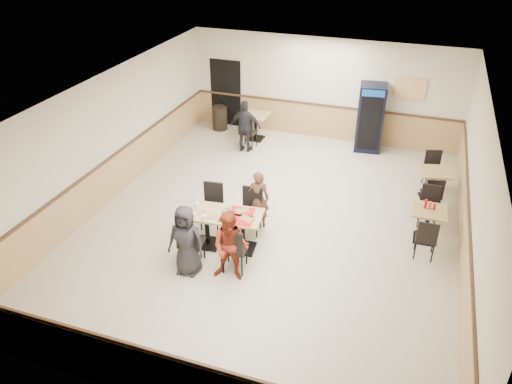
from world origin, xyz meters
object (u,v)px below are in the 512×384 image
at_px(main_table, 225,225).
at_px(trash_bin, 220,118).
at_px(pepsi_cooler, 370,118).
at_px(diner_woman_left, 186,241).
at_px(side_table_far, 432,180).
at_px(back_table, 256,123).
at_px(side_table_near, 428,220).
at_px(diner_woman_right, 231,247).
at_px(diner_man_opposite, 258,199).
at_px(lone_diner, 245,127).

bearing_deg(main_table, trash_bin, 107.19).
relative_size(pepsi_cooler, trash_bin, 2.61).
height_order(main_table, diner_woman_left, diner_woman_left).
height_order(diner_woman_left, side_table_far, diner_woman_left).
height_order(side_table_far, trash_bin, side_table_far).
relative_size(main_table, back_table, 2.03).
relative_size(main_table, side_table_far, 1.87).
bearing_deg(side_table_near, back_table, 143.63).
bearing_deg(diner_woman_left, main_table, 65.51).
xyz_separation_m(diner_woman_right, trash_bin, (-2.99, 6.61, -0.36)).
height_order(main_table, pepsi_cooler, pepsi_cooler).
bearing_deg(diner_man_opposite, side_table_near, 171.97).
bearing_deg(side_table_far, diner_man_opposite, -145.41).
relative_size(main_table, diner_woman_right, 1.10).
distance_m(diner_woman_left, back_table, 6.42).
height_order(lone_diner, back_table, lone_diner).
height_order(diner_woman_right, back_table, diner_woman_right).
relative_size(main_table, pepsi_cooler, 0.83).
xyz_separation_m(main_table, diner_woman_right, (0.48, -0.88, 0.18)).
xyz_separation_m(side_table_near, side_table_far, (0.03, 1.82, 0.01)).
height_order(diner_woman_left, diner_man_opposite, diner_woman_left).
distance_m(lone_diner, pepsi_cooler, 3.54).
bearing_deg(back_table, trash_bin, 165.10).
bearing_deg(side_table_near, diner_woman_left, -148.89).
bearing_deg(side_table_far, diner_woman_right, -128.77).
distance_m(main_table, diner_man_opposite, 1.06).
bearing_deg(diner_man_opposite, back_table, -88.62).
height_order(lone_diner, side_table_far, lone_diner).
xyz_separation_m(diner_man_opposite, side_table_far, (3.56, 2.46, -0.17)).
height_order(pepsi_cooler, trash_bin, pepsi_cooler).
bearing_deg(diner_woman_right, trash_bin, 109.31).
relative_size(main_table, side_table_near, 2.15).
bearing_deg(pepsi_cooler, diner_man_opposite, -116.29).
height_order(diner_woman_right, side_table_near, diner_woman_right).
distance_m(pepsi_cooler, trash_bin, 4.65).
bearing_deg(pepsi_cooler, diner_woman_left, -116.81).
distance_m(side_table_far, pepsi_cooler, 3.02).
xyz_separation_m(main_table, diner_man_opposite, (0.38, 0.98, 0.13)).
xyz_separation_m(side_table_far, pepsi_cooler, (-1.85, 2.34, 0.46)).
bearing_deg(diner_woman_right, back_table, 99.96).
relative_size(diner_woman_right, side_table_near, 1.95).
distance_m(diner_woman_right, lone_diner, 5.63).
xyz_separation_m(diner_woman_left, back_table, (-0.81, 6.36, -0.21)).
height_order(diner_man_opposite, pepsi_cooler, pepsi_cooler).
bearing_deg(diner_man_opposite, diner_woman_right, 74.76).
bearing_deg(pepsi_cooler, main_table, -116.59).
bearing_deg(side_table_far, diner_woman_left, -134.48).
distance_m(diner_man_opposite, lone_diner, 3.85).
bearing_deg(main_table, pepsi_cooler, 63.58).
relative_size(diner_man_opposite, pepsi_cooler, 0.70).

